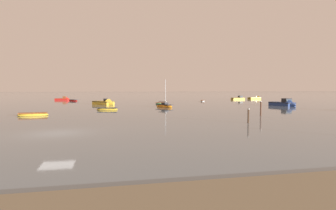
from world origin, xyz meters
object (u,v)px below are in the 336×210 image
(rowboat_moored_7, at_px, (33,115))
(mooring_post_near, at_px, (261,109))
(motorboat_moored_2, at_px, (64,99))
(motorboat_moored_1, at_px, (240,99))
(rowboat_moored_3, at_px, (107,109))
(rowboat_moored_1, at_px, (239,98))
(rowboat_moored_2, at_px, (203,101))
(motorboat_moored_4, at_px, (285,104))
(motorboat_moored_3, at_px, (256,98))
(rowboat_moored_4, at_px, (73,101))
(rowboat_moored_6, at_px, (159,103))
(sailboat_moored_0, at_px, (164,106))
(motorboat_moored_0, at_px, (106,103))
(mooring_post_left, at_px, (248,116))

(rowboat_moored_7, height_order, mooring_post_near, mooring_post_near)
(motorboat_moored_2, bearing_deg, motorboat_moored_1, 9.96)
(motorboat_moored_1, bearing_deg, rowboat_moored_3, -143.85)
(rowboat_moored_1, xyz_separation_m, rowboat_moored_2, (-21.57, -21.10, -0.01))
(motorboat_moored_1, xyz_separation_m, rowboat_moored_7, (-52.98, -48.06, -0.13))
(rowboat_moored_2, height_order, motorboat_moored_4, motorboat_moored_4)
(rowboat_moored_1, distance_m, motorboat_moored_4, 47.23)
(rowboat_moored_7, bearing_deg, motorboat_moored_3, 31.75)
(motorboat_moored_2, height_order, rowboat_moored_2, motorboat_moored_2)
(rowboat_moored_4, xyz_separation_m, rowboat_moored_6, (21.37, -21.50, -0.02))
(sailboat_moored_0, distance_m, motorboat_moored_3, 54.88)
(motorboat_moored_1, distance_m, rowboat_moored_2, 20.47)
(sailboat_moored_0, xyz_separation_m, rowboat_moored_6, (1.21, 11.46, -0.09))
(motorboat_moored_0, xyz_separation_m, rowboat_moored_6, (12.16, 0.07, -0.15))
(motorboat_moored_0, height_order, motorboat_moored_2, motorboat_moored_0)
(rowboat_moored_7, relative_size, mooring_post_left, 2.34)
(motorboat_moored_2, bearing_deg, sailboat_moored_0, -43.63)
(motorboat_moored_1, height_order, rowboat_moored_2, motorboat_moored_1)
(rowboat_moored_6, bearing_deg, motorboat_moored_2, -109.62)
(motorboat_moored_2, distance_m, mooring_post_near, 68.32)
(mooring_post_near, bearing_deg, rowboat_moored_4, 118.60)
(motorboat_moored_1, relative_size, motorboat_moored_2, 1.04)
(mooring_post_near, relative_size, mooring_post_left, 1.29)
(rowboat_moored_4, bearing_deg, motorboat_moored_1, 54.96)
(rowboat_moored_2, bearing_deg, rowboat_moored_3, -20.48)
(rowboat_moored_3, distance_m, rowboat_moored_4, 39.47)
(motorboat_moored_3, bearing_deg, rowboat_moored_1, 102.32)
(rowboat_moored_6, relative_size, mooring_post_near, 1.67)
(motorboat_moored_1, relative_size, mooring_post_left, 3.15)
(rowboat_moored_1, xyz_separation_m, motorboat_moored_3, (3.05, -6.93, 0.10))
(sailboat_moored_0, xyz_separation_m, mooring_post_left, (3.29, -26.72, 0.47))
(rowboat_moored_2, relative_size, rowboat_moored_6, 0.95)
(rowboat_moored_6, bearing_deg, rowboat_moored_1, 161.65)
(rowboat_moored_2, bearing_deg, motorboat_moored_1, 146.39)
(rowboat_moored_3, xyz_separation_m, mooring_post_near, (19.39, -14.57, 0.76))
(rowboat_moored_1, relative_size, motorboat_moored_4, 0.56)
(mooring_post_left, bearing_deg, rowboat_moored_3, 123.27)
(sailboat_moored_0, xyz_separation_m, rowboat_moored_3, (-10.71, -5.37, -0.09))
(rowboat_moored_1, distance_m, rowboat_moored_7, 81.54)
(rowboat_moored_1, height_order, mooring_post_left, mooring_post_left)
(motorboat_moored_4, relative_size, mooring_post_left, 3.93)
(rowboat_moored_4, distance_m, rowboat_moored_7, 46.72)
(sailboat_moored_0, height_order, motorboat_moored_3, sailboat_moored_0)
(motorboat_moored_2, height_order, rowboat_moored_4, motorboat_moored_2)
(motorboat_moored_2, bearing_deg, rowboat_moored_3, -58.24)
(motorboat_moored_1, bearing_deg, rowboat_moored_2, -152.45)
(rowboat_moored_4, distance_m, mooring_post_left, 64.12)
(motorboat_moored_1, xyz_separation_m, motorboat_moored_4, (-7.77, -35.86, 0.06))
(rowboat_moored_1, relative_size, rowboat_moored_6, 1.03)
(motorboat_moored_0, bearing_deg, rowboat_moored_7, -57.47)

